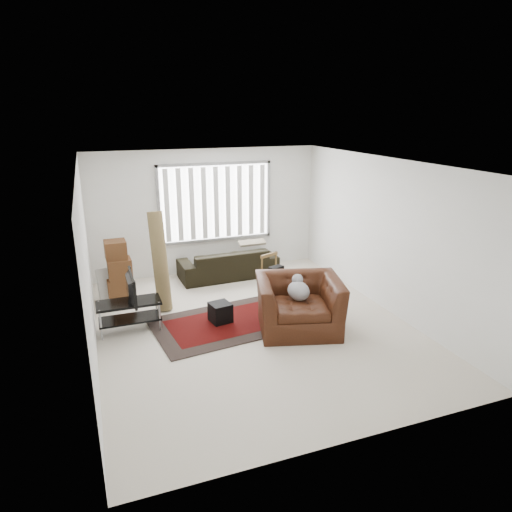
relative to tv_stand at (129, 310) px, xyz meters
The scene contains 11 objects.
room 2.42m from the tv_stand, ahead, with size 6.00×6.02×2.71m.
persian_rug 1.59m from the tv_stand, 11.93° to the right, with size 2.52×1.84×0.02m.
tv_stand is the anchor object (origin of this frame).
tv 0.38m from the tv_stand, 14.04° to the right, with size 0.82×0.11×0.47m, color black.
subwoofer 1.50m from the tv_stand, ahead, with size 0.33×0.33×0.33m, color black.
moving_boxes 1.42m from the tv_stand, 91.69° to the left, with size 0.48×0.45×1.15m.
white_flatpack 1.47m from the tv_stand, 97.81° to the left, with size 0.50×0.07×0.63m, color silver.
rolled_rug 1.11m from the tv_stand, 48.54° to the left, with size 0.27×0.27×1.77m, color olive.
sofa 2.94m from the tv_stand, 39.95° to the left, with size 2.10×0.91×0.81m, color black.
side_chair 2.83m from the tv_stand, 10.37° to the left, with size 0.58×0.58×0.83m.
armchair 2.77m from the tv_stand, 19.02° to the right, with size 1.61×1.49×1.00m.
Camera 1 is at (-2.36, -6.52, 3.46)m, focal length 32.00 mm.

